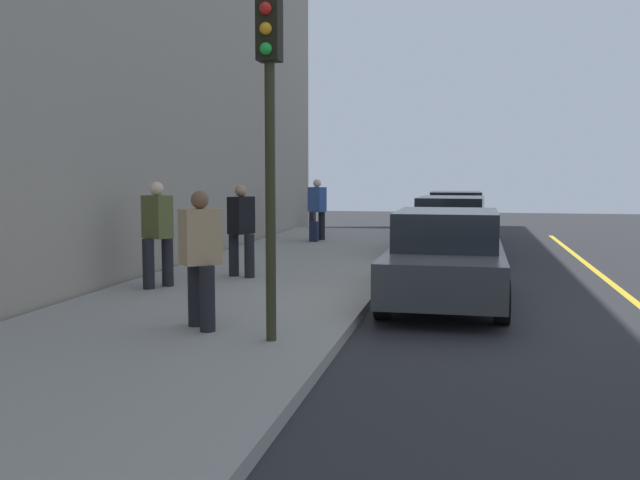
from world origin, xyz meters
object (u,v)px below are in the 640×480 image
parked_car_charcoal (446,258)px  pedestrian_tan_coat (201,256)px  traffic_light_pole (270,110)px  parked_car_black (450,227)px  pedestrian_black_coat (241,228)px  rolling_suitcase (314,231)px  parked_car_navy (455,215)px  pedestrian_olive_coat (157,231)px  pedestrian_blue_coat (317,208)px

parked_car_charcoal → pedestrian_tan_coat: pedestrian_tan_coat is taller
traffic_light_pole → parked_car_black: bearing=170.1°
pedestrian_black_coat → rolling_suitcase: size_ratio=1.88×
parked_car_charcoal → traffic_light_pole: size_ratio=1.13×
parked_car_navy → rolling_suitcase: bearing=-48.8°
parked_car_black → pedestrian_olive_coat: size_ratio=2.57×
parked_car_black → pedestrian_olive_coat: pedestrian_olive_coat is taller
parked_car_black → pedestrian_black_coat: (5.46, -3.76, 0.33)m
parked_car_black → traffic_light_pole: (10.40, -1.81, 2.08)m
parked_car_black → parked_car_charcoal: same height
parked_car_navy → pedestrian_tan_coat: 15.41m
pedestrian_blue_coat → rolling_suitcase: bearing=-2.2°
parked_car_charcoal → pedestrian_black_coat: (-1.27, -3.87, 0.33)m
rolling_suitcase → pedestrian_tan_coat: bearing=5.2°
pedestrian_blue_coat → traffic_light_pole: traffic_light_pole is taller
pedestrian_tan_coat → traffic_light_pole: 2.09m
pedestrian_black_coat → pedestrian_olive_coat: (1.51, -1.02, 0.04)m
traffic_light_pole → parked_car_navy: bearing=173.3°
parked_car_black → pedestrian_blue_coat: pedestrian_blue_coat is taller
parked_car_navy → traffic_light_pole: bearing=-6.7°
parked_car_navy → pedestrian_olive_coat: bearing=-21.5°
pedestrian_blue_coat → pedestrian_olive_coat: (9.08, -0.88, 0.02)m
rolling_suitcase → pedestrian_olive_coat: bearing=-5.7°
parked_car_black → parked_car_charcoal: 6.73m
parked_car_charcoal → traffic_light_pole: traffic_light_pole is taller
parked_car_navy → rolling_suitcase: 5.24m
pedestrian_black_coat → rolling_suitcase: pedestrian_black_coat is taller
parked_car_charcoal → pedestrian_black_coat: size_ratio=2.54×
pedestrian_blue_coat → pedestrian_black_coat: 7.57m
parked_car_navy → pedestrian_blue_coat: bearing=-51.8°
pedestrian_olive_coat → traffic_light_pole: traffic_light_pole is taller
traffic_light_pole → rolling_suitcase: traffic_light_pole is taller
parked_car_navy → rolling_suitcase: (3.44, -3.94, -0.32)m
parked_car_black → rolling_suitcase: size_ratio=5.03×
parked_car_navy → pedestrian_olive_coat: pedestrian_olive_coat is taller
pedestrian_blue_coat → rolling_suitcase: pedestrian_blue_coat is taller
pedestrian_blue_coat → pedestrian_tan_coat: size_ratio=1.02×
parked_car_navy → parked_car_charcoal: bearing=0.4°
rolling_suitcase → parked_car_navy: bearing=131.2°
rolling_suitcase → parked_car_charcoal: bearing=25.4°
pedestrian_blue_coat → pedestrian_tan_coat: bearing=5.0°
pedestrian_black_coat → pedestrian_olive_coat: bearing=-33.9°
pedestrian_olive_coat → parked_car_black: bearing=145.6°
pedestrian_olive_coat → rolling_suitcase: 8.79m
pedestrian_blue_coat → rolling_suitcase: 0.75m
pedestrian_olive_coat → traffic_light_pole: size_ratio=0.46×
pedestrian_tan_coat → rolling_suitcase: size_ratio=1.88×
parked_car_charcoal → parked_car_navy: bearing=-179.6°
parked_car_navy → pedestrian_blue_coat: 5.00m
rolling_suitcase → pedestrian_blue_coat: bearing=177.8°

